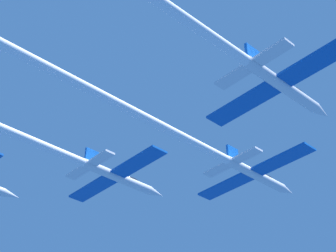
# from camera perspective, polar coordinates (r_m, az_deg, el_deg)

# --- Properties ---
(jet_lead) EXTENTS (16.99, 58.21, 2.81)m
(jet_lead) POSITION_cam_1_polar(r_m,az_deg,el_deg) (58.00, -1.83, 0.57)
(jet_lead) COLOR silver
(jet_right_wing) EXTENTS (16.99, 47.50, 2.81)m
(jet_right_wing) POSITION_cam_1_polar(r_m,az_deg,el_deg) (45.68, 2.13, 10.88)
(jet_right_wing) COLOR silver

